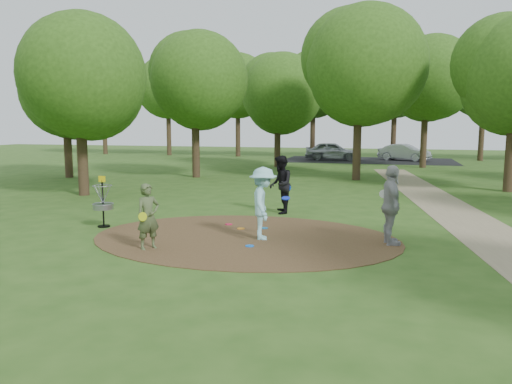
# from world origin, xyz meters

# --- Properties ---
(ground) EXTENTS (100.00, 100.00, 0.00)m
(ground) POSITION_xyz_m (0.00, 0.00, 0.00)
(ground) COLOR #2D5119
(ground) RESTS_ON ground
(dirt_clearing) EXTENTS (8.40, 8.40, 0.02)m
(dirt_clearing) POSITION_xyz_m (0.00, 0.00, 0.01)
(dirt_clearing) COLOR #47301C
(dirt_clearing) RESTS_ON ground
(footpath) EXTENTS (7.55, 39.89, 0.01)m
(footpath) POSITION_xyz_m (6.50, 2.00, 0.01)
(footpath) COLOR #8C7A5B
(footpath) RESTS_ON ground
(parking_lot) EXTENTS (14.00, 8.00, 0.01)m
(parking_lot) POSITION_xyz_m (2.00, 30.00, 0.00)
(parking_lot) COLOR black
(parking_lot) RESTS_ON ground
(player_observer_with_disc) EXTENTS (0.67, 0.71, 1.64)m
(player_observer_with_disc) POSITION_xyz_m (-1.94, -1.79, 0.82)
(player_observer_with_disc) COLOR #4A5933
(player_observer_with_disc) RESTS_ON ground
(player_throwing_with_disc) EXTENTS (1.25, 1.41, 1.95)m
(player_throwing_with_disc) POSITION_xyz_m (0.52, -0.03, 0.97)
(player_throwing_with_disc) COLOR #9BDFE7
(player_throwing_with_disc) RESTS_ON ground
(player_walking_with_disc) EXTENTS (0.96, 1.12, 2.00)m
(player_walking_with_disc) POSITION_xyz_m (0.14, 3.92, 1.00)
(player_walking_with_disc) COLOR black
(player_walking_with_disc) RESTS_ON ground
(player_waiting_with_disc) EXTENTS (0.77, 1.29, 2.05)m
(player_waiting_with_disc) POSITION_xyz_m (3.82, 0.22, 1.03)
(player_waiting_with_disc) COLOR #9C9B9E
(player_waiting_with_disc) RESTS_ON ground
(disc_ground_cyan) EXTENTS (0.22, 0.22, 0.02)m
(disc_ground_cyan) POSITION_xyz_m (0.24, 1.25, 0.03)
(disc_ground_cyan) COLOR #1775BB
(disc_ground_cyan) RESTS_ON dirt_clearing
(disc_ground_blue) EXTENTS (0.22, 0.22, 0.02)m
(disc_ground_blue) POSITION_xyz_m (0.41, -0.94, 0.03)
(disc_ground_blue) COLOR blue
(disc_ground_blue) RESTS_ON dirt_clearing
(disc_ground_red) EXTENTS (0.22, 0.22, 0.02)m
(disc_ground_red) POSITION_xyz_m (-0.94, 1.50, 0.03)
(disc_ground_red) COLOR #D71542
(disc_ground_red) RESTS_ON dirt_clearing
(car_left) EXTENTS (4.61, 2.11, 1.53)m
(car_left) POSITION_xyz_m (-0.93, 29.48, 0.77)
(car_left) COLOR #9B9FA2
(car_left) RESTS_ON ground
(car_right) EXTENTS (4.41, 2.94, 1.38)m
(car_right) POSITION_xyz_m (4.91, 30.43, 0.69)
(car_right) COLOR #B8BDC0
(car_right) RESTS_ON ground
(disc_ground_orange) EXTENTS (0.22, 0.22, 0.02)m
(disc_ground_orange) POSITION_xyz_m (-0.41, 1.02, 0.03)
(disc_ground_orange) COLOR orange
(disc_ground_orange) RESTS_ON dirt_clearing
(disc_golf_basket) EXTENTS (0.63, 0.63, 1.54)m
(disc_golf_basket) POSITION_xyz_m (-4.50, 0.30, 0.87)
(disc_golf_basket) COLOR black
(disc_golf_basket) RESTS_ON ground
(tree_ring) EXTENTS (37.22, 45.56, 9.10)m
(tree_ring) POSITION_xyz_m (1.18, 9.09, 5.18)
(tree_ring) COLOR #332316
(tree_ring) RESTS_ON ground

